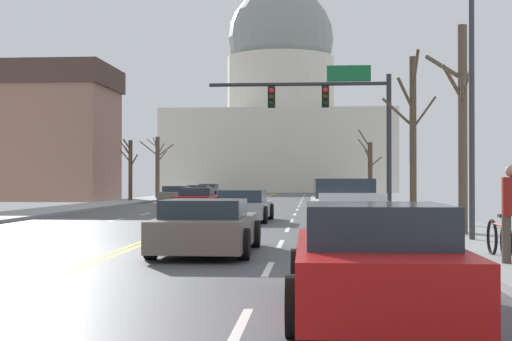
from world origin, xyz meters
name	(u,v)px	position (x,y,z in m)	size (l,w,h in m)	color
ground	(124,249)	(0.00, 0.00, 0.02)	(20.00, 180.00, 0.20)	#47474C
signal_gantry	(336,108)	(5.34, 15.48, 4.69)	(7.91, 0.41, 6.42)	#28282D
street_lamp_right	(461,39)	(7.95, 1.87, 5.07)	(2.12, 0.24, 8.43)	#333338
capitol_building	(281,114)	(0.00, 84.33, 10.68)	(29.63, 22.00, 30.49)	beige
sedan_near_00	(243,206)	(1.65, 11.73, 0.57)	(2.19, 4.57, 1.21)	#9EA3A8
pickup_truck_near_01	(345,208)	(5.31, 6.26, 0.74)	(2.38, 5.71, 1.64)	silver
sedan_near_02	(207,227)	(1.99, -0.56, 0.56)	(2.12, 4.50, 1.18)	#6B6056
sedan_near_03	(374,262)	(5.02, -7.63, 0.62)	(2.07, 4.56, 1.32)	#B71414
sedan_oncoming_00	(197,199)	(-1.81, 22.12, 0.55)	(2.13, 4.61, 1.17)	#B71414
sedan_oncoming_01	(176,195)	(-5.05, 33.43, 0.56)	(2.04, 4.51, 1.16)	#6B6056
sedan_oncoming_02	(199,192)	(-4.99, 43.41, 0.55)	(2.08, 4.60, 1.15)	#9EA3A8
sedan_oncoming_03	(208,191)	(-5.35, 51.57, 0.56)	(2.11, 4.52, 1.20)	#9EA3A8
flank_building_01	(27,133)	(-17.64, 38.58, 5.22)	(13.36, 8.30, 10.33)	#8C6656
bare_tree_00	(462,123)	(8.36, 3.88, 3.16)	(1.04, 2.04, 5.69)	brown
bare_tree_01	(158,165)	(-8.24, 42.47, 2.77)	(2.85, 1.50, 4.97)	brown
bare_tree_02	(412,132)	(7.86, 10.06, 3.31)	(1.78, 2.25, 6.00)	#4C3D2D
bare_tree_03	(130,168)	(-8.60, 34.90, 2.43)	(1.35, 1.47, 4.35)	#423328
bare_tree_04	(370,168)	(8.86, 42.13, 2.53)	(1.92, 2.66, 5.41)	#423328
pedestrian_00	(512,208)	(7.78, -3.30, 1.10)	(0.35, 0.34, 1.73)	#4C4238
bicycle_parked	(499,239)	(7.82, -2.26, 0.49)	(0.12, 1.77, 0.85)	black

